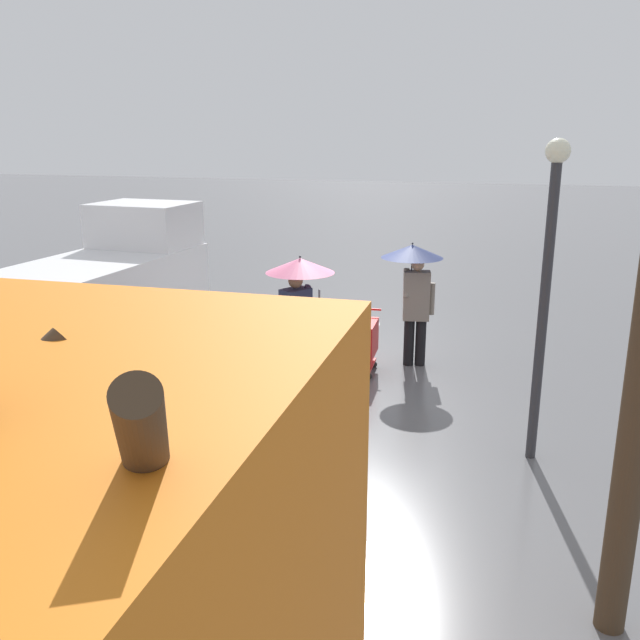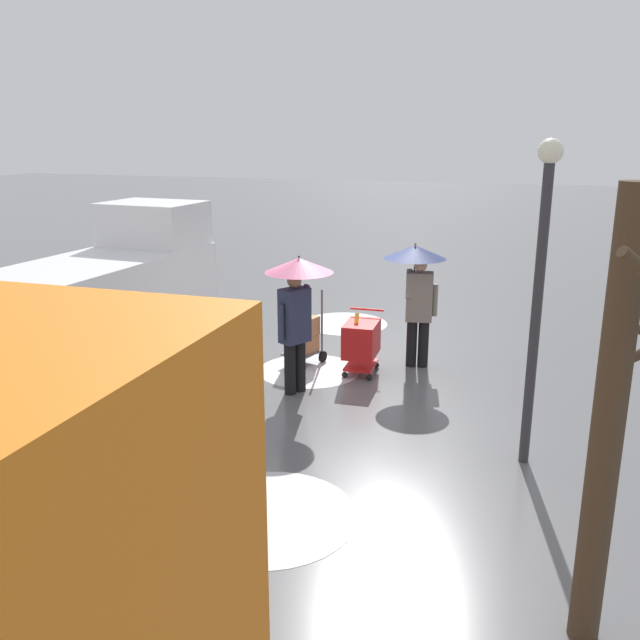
{
  "view_description": "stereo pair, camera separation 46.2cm",
  "coord_description": "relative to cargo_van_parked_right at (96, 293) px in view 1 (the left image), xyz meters",
  "views": [
    {
      "loc": [
        -3.02,
        10.98,
        3.92
      ],
      "look_at": [
        -0.23,
        1.04,
        1.05
      ],
      "focal_mm": 38.05,
      "sensor_mm": 36.0,
      "label": 1
    },
    {
      "loc": [
        -3.46,
        10.85,
        3.92
      ],
      "look_at": [
        -0.23,
        1.04,
        1.05
      ],
      "focal_mm": 38.05,
      "sensor_mm": 36.0,
      "label": 2
    }
  ],
  "objects": [
    {
      "name": "pedestrian_pink_side",
      "position": [
        -5.46,
        -1.07,
        0.39
      ],
      "size": [
        1.04,
        1.04,
        2.15
      ],
      "color": "black",
      "rests_on": "ground"
    },
    {
      "name": "slush_patch_mid_street",
      "position": [
        -3.57,
        -3.27,
        -1.18
      ],
      "size": [
        1.82,
        1.82,
        0.01
      ],
      "primitive_type": "cylinder",
      "color": "#999BA0",
      "rests_on": "ground"
    },
    {
      "name": "cargo_van_parked_right",
      "position": [
        0.0,
        0.0,
        0.0
      ],
      "size": [
        2.43,
        5.45,
        2.6
      ],
      "color": "white",
      "rests_on": "ground"
    },
    {
      "name": "hand_dolly_boxes",
      "position": [
        -3.59,
        -0.55,
        -0.67
      ],
      "size": [
        0.68,
        0.81,
        1.32
      ],
      "color": "#515156",
      "rests_on": "ground"
    },
    {
      "name": "street_lamp",
      "position": [
        -7.41,
        2.02,
        1.19
      ],
      "size": [
        0.28,
        0.28,
        3.86
      ],
      "color": "#2D2D33",
      "rests_on": "ground"
    },
    {
      "name": "slush_patch_near_cluster",
      "position": [
        -3.82,
        -0.26,
        -1.18
      ],
      "size": [
        1.74,
        1.74,
        0.01
      ],
      "primitive_type": "cylinder",
      "color": "#ADAFB5",
      "rests_on": "ground"
    },
    {
      "name": "pedestrian_black_side",
      "position": [
        -3.96,
        0.69,
        0.41
      ],
      "size": [
        1.04,
        1.04,
        2.15
      ],
      "color": "black",
      "rests_on": "ground"
    },
    {
      "name": "ground_plane",
      "position": [
        -3.94,
        -0.83,
        -1.18
      ],
      "size": [
        90.0,
        90.0,
        0.0
      ],
      "primitive_type": "plane",
      "color": "#5B5B5E"
    },
    {
      "name": "shopping_cart_vendor",
      "position": [
        -4.68,
        -0.43,
        -0.61
      ],
      "size": [
        0.59,
        0.84,
        1.04
      ],
      "color": "red",
      "rests_on": "ground"
    },
    {
      "name": "slush_patch_under_van",
      "position": [
        -4.89,
        4.15,
        -1.18
      ],
      "size": [
        1.91,
        1.91,
        0.01
      ],
      "primitive_type": "cylinder",
      "color": "silver",
      "rests_on": "ground"
    }
  ]
}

